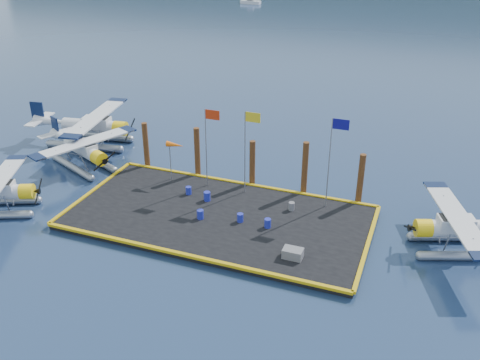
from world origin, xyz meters
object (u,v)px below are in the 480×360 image
(drum_4, at_px, (292,206))
(piling_4, at_px, (360,181))
(drum_1, at_px, (268,223))
(seaplane_b, at_px, (84,152))
(piling_0, at_px, (146,147))
(piling_3, at_px, (305,170))
(flagpole_yellow, at_px, (248,140))
(drum_5, at_px, (207,196))
(drum_3, at_px, (200,214))
(piling_1, at_px, (197,154))
(seaplane_c, at_px, (93,128))
(crate, at_px, (293,253))
(drum_2, at_px, (240,218))
(drum_0, at_px, (189,190))
(seaplane_d, at_px, (460,231))
(piling_2, at_px, (252,165))
(flagpole_red, at_px, (208,136))
(windsock, at_px, (175,146))
(flagpole_blue, at_px, (333,150))

(drum_4, height_order, piling_4, piling_4)
(drum_1, height_order, piling_4, piling_4)
(seaplane_b, relative_size, drum_1, 14.25)
(piling_0, distance_m, piling_3, 13.00)
(flagpole_yellow, bearing_deg, piling_4, 11.60)
(drum_4, xyz_separation_m, drum_5, (-5.98, -0.81, 0.04))
(drum_3, distance_m, piling_3, 8.38)
(piling_0, xyz_separation_m, piling_4, (17.00, 0.00, 0.00))
(flagpole_yellow, xyz_separation_m, piling_1, (-4.70, 1.60, -2.41))
(seaplane_c, bearing_deg, drum_3, 49.11)
(drum_1, xyz_separation_m, drum_4, (0.83, 2.72, -0.02))
(piling_0, bearing_deg, crate, -29.91)
(drum_5, bearing_deg, drum_2, -30.16)
(drum_5, bearing_deg, piling_1, 123.12)
(drum_3, height_order, drum_5, drum_5)
(seaplane_c, relative_size, flagpole_yellow, 1.68)
(drum_0, bearing_deg, flagpole_yellow, 24.15)
(seaplane_d, height_order, piling_2, piling_2)
(crate, xyz_separation_m, piling_2, (-5.53, 8.36, 1.21))
(drum_4, bearing_deg, drum_1, -107.06)
(flagpole_red, bearing_deg, seaplane_b, 179.48)
(seaplane_c, distance_m, piling_1, 11.81)
(crate, bearing_deg, drum_5, 148.70)
(seaplane_c, bearing_deg, windsock, 58.11)
(seaplane_c, xyz_separation_m, drum_5, (13.91, -6.52, -0.87))
(crate, relative_size, piling_4, 0.29)
(drum_2, distance_m, crate, 5.16)
(seaplane_b, height_order, piling_4, piling_4)
(drum_5, height_order, piling_2, piling_2)
(drum_1, height_order, flagpole_blue, flagpole_blue)
(crate, distance_m, piling_4, 8.81)
(drum_3, bearing_deg, drum_0, 128.14)
(drum_0, distance_m, flagpole_blue, 10.81)
(piling_1, relative_size, piling_4, 1.05)
(flagpole_red, bearing_deg, seaplane_d, -5.95)
(seaplane_d, distance_m, drum_3, 16.40)
(seaplane_c, distance_m, drum_3, 17.07)
(crate, bearing_deg, piling_4, 73.56)
(drum_5, bearing_deg, piling_2, 61.22)
(seaplane_b, distance_m, flagpole_yellow, 14.44)
(seaplane_b, bearing_deg, piling_0, 131.28)
(flagpole_yellow, height_order, piling_4, flagpole_yellow)
(seaplane_b, distance_m, piling_3, 17.97)
(drum_5, bearing_deg, flagpole_yellow, 43.51)
(drum_0, distance_m, drum_1, 7.16)
(flagpole_blue, xyz_separation_m, windsock, (-11.72, 0.00, -1.46))
(piling_2, bearing_deg, flagpole_red, -150.20)
(drum_0, bearing_deg, windsock, 136.25)
(crate, relative_size, windsock, 0.38)
(drum_0, distance_m, piling_4, 12.24)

